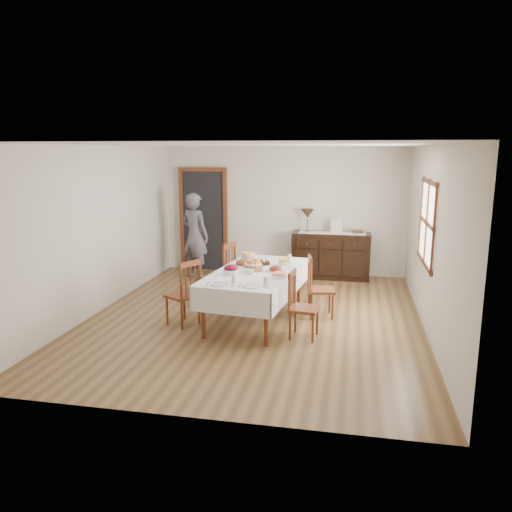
% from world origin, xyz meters
% --- Properties ---
extents(ground, '(6.00, 6.00, 0.00)m').
position_xyz_m(ground, '(0.00, 0.00, 0.00)').
color(ground, brown).
extents(room_shell, '(5.02, 6.02, 2.65)m').
position_xyz_m(room_shell, '(-0.15, 0.42, 1.64)').
color(room_shell, white).
rests_on(room_shell, ground).
extents(dining_table, '(1.39, 2.35, 0.77)m').
position_xyz_m(dining_table, '(0.04, -0.09, 0.68)').
color(dining_table, silver).
rests_on(dining_table, ground).
extents(chair_left_near, '(0.56, 0.56, 0.98)m').
position_xyz_m(chair_left_near, '(-0.94, -0.52, 0.50)').
color(chair_left_near, '#602C15').
rests_on(chair_left_near, ground).
extents(chair_left_far, '(0.54, 0.54, 1.08)m').
position_xyz_m(chair_left_far, '(-0.64, 0.45, 0.55)').
color(chair_left_far, '#602C15').
rests_on(chair_left_far, ground).
extents(chair_right_near, '(0.43, 0.43, 0.92)m').
position_xyz_m(chair_right_near, '(0.77, -0.68, 0.47)').
color(chair_right_near, '#602C15').
rests_on(chair_right_near, ground).
extents(chair_right_far, '(0.46, 0.46, 0.96)m').
position_xyz_m(chair_right_far, '(0.94, 0.24, 0.48)').
color(chair_right_far, '#602C15').
rests_on(chair_right_far, ground).
extents(sideboard, '(1.54, 0.56, 0.92)m').
position_xyz_m(sideboard, '(1.01, 2.72, 0.46)').
color(sideboard, black).
rests_on(sideboard, ground).
extents(person, '(0.67, 0.56, 1.83)m').
position_xyz_m(person, '(-1.66, 2.21, 0.91)').
color(person, '#52505B').
rests_on(person, ground).
extents(bread_basket, '(0.28, 0.28, 0.17)m').
position_xyz_m(bread_basket, '(-0.01, -0.09, 0.84)').
color(bread_basket, brown).
rests_on(bread_basket, dining_table).
extents(egg_basket, '(0.24, 0.24, 0.10)m').
position_xyz_m(egg_basket, '(0.05, 0.35, 0.80)').
color(egg_basket, black).
rests_on(egg_basket, dining_table).
extents(ham_platter_a, '(0.28, 0.28, 0.11)m').
position_xyz_m(ham_platter_a, '(-0.24, 0.18, 0.80)').
color(ham_platter_a, silver).
rests_on(ham_platter_a, dining_table).
extents(ham_platter_b, '(0.29, 0.29, 0.11)m').
position_xyz_m(ham_platter_b, '(0.33, -0.10, 0.80)').
color(ham_platter_b, silver).
rests_on(ham_platter_b, dining_table).
extents(beet_bowl, '(0.23, 0.23, 0.15)m').
position_xyz_m(beet_bowl, '(-0.27, -0.39, 0.83)').
color(beet_bowl, silver).
rests_on(beet_bowl, dining_table).
extents(carrot_bowl, '(0.21, 0.21, 0.09)m').
position_xyz_m(carrot_bowl, '(0.40, 0.37, 0.81)').
color(carrot_bowl, silver).
rests_on(carrot_bowl, dining_table).
extents(pineapple_bowl, '(0.23, 0.23, 0.13)m').
position_xyz_m(pineapple_bowl, '(-0.22, 0.57, 0.83)').
color(pineapple_bowl, tan).
rests_on(pineapple_bowl, dining_table).
extents(casserole_dish, '(0.23, 0.23, 0.08)m').
position_xyz_m(casserole_dish, '(0.45, -0.45, 0.80)').
color(casserole_dish, silver).
rests_on(casserole_dish, dining_table).
extents(butter_dish, '(0.15, 0.11, 0.07)m').
position_xyz_m(butter_dish, '(-0.03, -0.30, 0.80)').
color(butter_dish, silver).
rests_on(butter_dish, dining_table).
extents(setting_left, '(0.43, 0.31, 0.10)m').
position_xyz_m(setting_left, '(-0.23, -0.92, 0.79)').
color(setting_left, silver).
rests_on(setting_left, dining_table).
extents(setting_right, '(0.43, 0.31, 0.10)m').
position_xyz_m(setting_right, '(0.21, -0.91, 0.79)').
color(setting_right, silver).
rests_on(setting_right, dining_table).
extents(glass_far_a, '(0.07, 0.07, 0.11)m').
position_xyz_m(glass_far_a, '(-0.12, 0.60, 0.82)').
color(glass_far_a, silver).
rests_on(glass_far_a, dining_table).
extents(glass_far_b, '(0.06, 0.06, 0.11)m').
position_xyz_m(glass_far_b, '(0.44, 0.66, 0.82)').
color(glass_far_b, silver).
rests_on(glass_far_b, dining_table).
extents(runner, '(1.30, 0.35, 0.01)m').
position_xyz_m(runner, '(1.03, 2.68, 0.93)').
color(runner, white).
rests_on(runner, sideboard).
extents(table_lamp, '(0.26, 0.26, 0.46)m').
position_xyz_m(table_lamp, '(0.53, 2.75, 1.28)').
color(table_lamp, brown).
rests_on(table_lamp, sideboard).
extents(picture_frame, '(0.22, 0.08, 0.28)m').
position_xyz_m(picture_frame, '(1.10, 2.70, 1.06)').
color(picture_frame, beige).
rests_on(picture_frame, sideboard).
extents(deco_bowl, '(0.20, 0.20, 0.06)m').
position_xyz_m(deco_bowl, '(1.53, 2.74, 0.95)').
color(deco_bowl, '#602C15').
rests_on(deco_bowl, sideboard).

